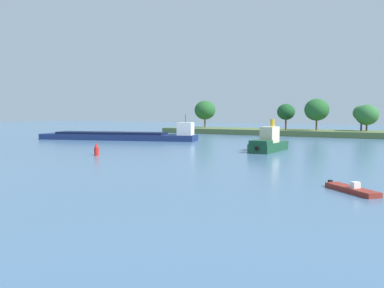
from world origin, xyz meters
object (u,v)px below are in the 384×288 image
fishing_skiff (352,189)px  tugboat (269,143)px  channel_buoy_red (97,150)px  cargo_barge (121,136)px

fishing_skiff → tugboat: bearing=120.9°
tugboat → channel_buoy_red: bearing=-135.8°
cargo_barge → tugboat: bearing=-13.9°
cargo_barge → channel_buoy_red: 34.76m
fishing_skiff → tugboat: tugboat is taller
tugboat → cargo_barge: cargo_barge is taller
cargo_barge → channel_buoy_red: cargo_barge is taller
tugboat → cargo_barge: bearing=166.1°
tugboat → channel_buoy_red: tugboat is taller
channel_buoy_red → cargo_barge: bearing=124.1°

